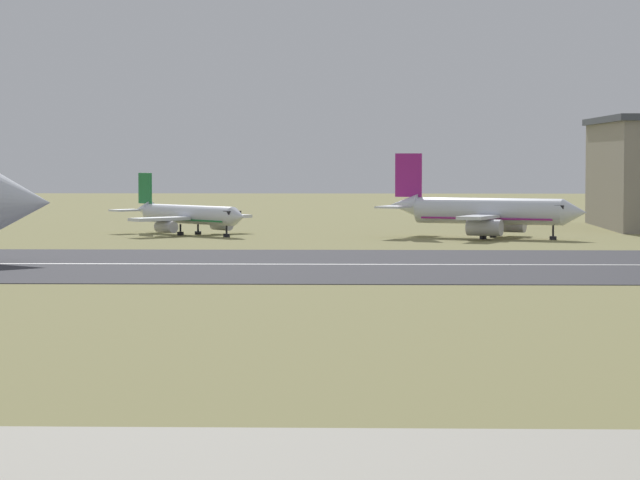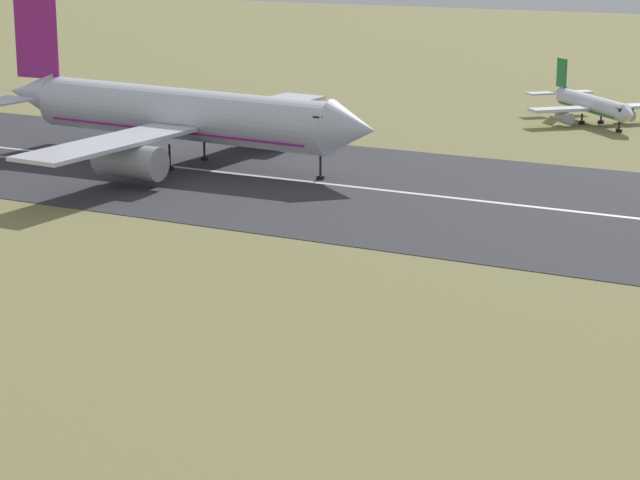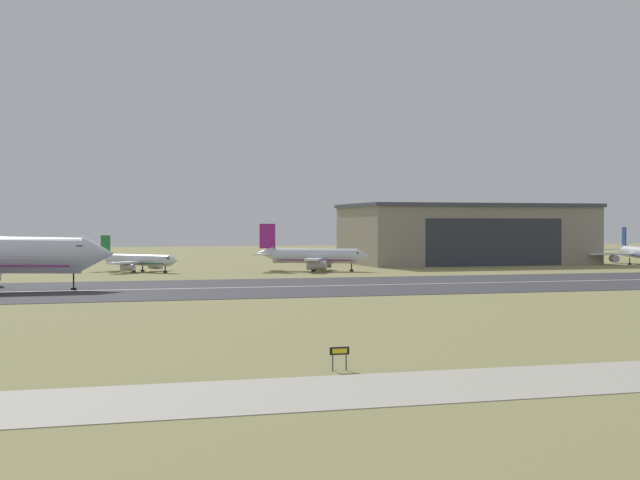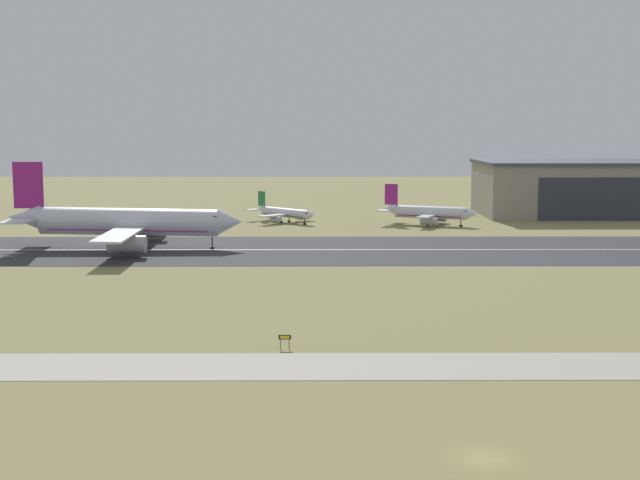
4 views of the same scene
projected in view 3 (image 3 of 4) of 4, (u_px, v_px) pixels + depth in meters
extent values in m
plane|color=olive|center=(426.00, 326.00, 89.77)|extent=(643.97, 643.97, 0.00)
cube|color=#333338|center=(291.00, 287.00, 145.14)|extent=(403.97, 42.85, 0.06)
cube|color=silver|center=(291.00, 286.00, 145.13)|extent=(363.57, 0.70, 0.01)
cube|color=#A8A393|center=(606.00, 377.00, 59.56)|extent=(302.97, 10.74, 0.05)
cube|color=gray|center=(466.00, 236.00, 231.92)|extent=(60.30, 33.33, 14.49)
cube|color=#424751|center=(466.00, 206.00, 231.78)|extent=(61.30, 34.33, 0.90)
cube|color=#2D333D|center=(495.00, 242.00, 215.85)|extent=(36.18, 0.12, 11.59)
cone|color=silver|center=(98.00, 253.00, 138.61)|extent=(5.18, 5.64, 5.67)
cube|color=black|center=(80.00, 246.00, 137.82)|extent=(1.15, 4.76, 0.46)
cylinder|color=black|center=(74.00, 281.00, 137.65)|extent=(0.24, 0.24, 2.87)
cylinder|color=black|center=(74.00, 289.00, 137.67)|extent=(0.84, 0.84, 0.44)
cylinder|color=silver|center=(139.00, 260.00, 189.69)|extent=(13.53, 13.52, 2.36)
cone|color=silver|center=(174.00, 261.00, 185.05)|extent=(3.17, 3.17, 2.36)
cone|color=silver|center=(104.00, 257.00, 194.48)|extent=(3.50, 3.50, 2.12)
cube|color=black|center=(169.00, 258.00, 185.62)|extent=(2.19, 2.19, 0.44)
cube|color=#1E7238|center=(139.00, 263.00, 189.70)|extent=(12.26, 12.25, 0.20)
cube|color=silver|center=(124.00, 263.00, 185.10)|extent=(7.37, 7.37, 0.40)
cylinder|color=#A8A8B2|center=(128.00, 267.00, 185.40)|extent=(3.20, 3.20, 1.46)
cube|color=silver|center=(155.00, 261.00, 193.96)|extent=(7.37, 7.37, 0.40)
cylinder|color=#A8A8B2|center=(155.00, 266.00, 193.18)|extent=(3.20, 3.20, 1.46)
cube|color=#1E7238|center=(106.00, 244.00, 194.22)|extent=(2.01, 2.01, 4.01)
cube|color=silver|center=(95.00, 258.00, 191.87)|extent=(4.14, 4.14, 0.24)
cube|color=silver|center=(114.00, 257.00, 197.07)|extent=(4.14, 4.14, 0.24)
cylinder|color=black|center=(165.00, 270.00, 186.20)|extent=(0.24, 0.24, 1.42)
cylinder|color=black|center=(165.00, 272.00, 186.20)|extent=(0.84, 0.84, 0.44)
cylinder|color=black|center=(134.00, 269.00, 188.57)|extent=(0.24, 0.24, 1.42)
cylinder|color=black|center=(134.00, 271.00, 188.58)|extent=(0.84, 0.84, 0.44)
cylinder|color=black|center=(143.00, 268.00, 191.03)|extent=(0.24, 0.24, 1.42)
cylinder|color=black|center=(143.00, 271.00, 191.04)|extent=(0.84, 0.84, 0.44)
cylinder|color=silver|center=(637.00, 252.00, 223.14)|extent=(8.98, 19.64, 2.83)
cone|color=silver|center=(623.00, 249.00, 234.69)|extent=(3.49, 4.03, 2.54)
cube|color=navy|center=(637.00, 255.00, 223.15)|extent=(8.21, 17.72, 0.20)
cube|color=silver|center=(610.00, 254.00, 223.10)|extent=(10.97, 6.28, 0.40)
cylinder|color=#A8A8B2|center=(614.00, 259.00, 222.46)|extent=(2.83, 4.04, 1.75)
cube|color=navy|center=(624.00, 236.00, 234.12)|extent=(1.25, 3.01, 4.81)
cube|color=silver|center=(610.00, 249.00, 234.77)|extent=(4.96, 3.93, 0.24)
cube|color=silver|center=(637.00, 249.00, 234.40)|extent=(4.96, 3.93, 0.24)
cylinder|color=black|center=(630.00, 261.00, 223.37)|extent=(0.24, 0.24, 1.78)
cylinder|color=black|center=(630.00, 264.00, 223.38)|extent=(0.84, 0.84, 0.44)
cylinder|color=silver|center=(315.00, 256.00, 193.28)|extent=(18.14, 10.07, 3.18)
cone|color=silver|center=(364.00, 256.00, 191.93)|extent=(3.87, 4.04, 3.18)
cone|color=silver|center=(265.00, 253.00, 194.68)|extent=(4.63, 4.12, 2.86)
cube|color=black|center=(356.00, 253.00, 192.12)|extent=(2.06, 2.92, 0.44)
cube|color=#991E7A|center=(315.00, 260.00, 193.30)|extent=(16.39, 9.21, 0.20)
cube|color=silver|center=(313.00, 259.00, 188.00)|extent=(5.65, 7.98, 0.40)
cylinder|color=#A8A8B2|center=(317.00, 265.00, 188.53)|extent=(4.57, 3.42, 1.97)
cube|color=silver|center=(320.00, 258.00, 198.49)|extent=(5.65, 7.98, 0.40)
cylinder|color=#A8A8B2|center=(322.00, 263.00, 197.84)|extent=(4.57, 3.42, 1.97)
cube|color=#991E7A|center=(267.00, 236.00, 194.54)|extent=(3.29, 1.60, 5.40)
cube|color=silver|center=(262.00, 254.00, 190.67)|extent=(4.68, 5.66, 0.24)
cube|color=silver|center=(269.00, 253.00, 198.64)|extent=(4.68, 5.66, 0.24)
cylinder|color=black|center=(352.00, 267.00, 192.31)|extent=(0.24, 0.24, 1.73)
cylinder|color=black|center=(352.00, 270.00, 192.32)|extent=(0.84, 0.84, 0.44)
cylinder|color=black|center=(313.00, 268.00, 191.45)|extent=(0.24, 0.24, 1.73)
cylinder|color=black|center=(313.00, 271.00, 191.46)|extent=(0.84, 0.84, 0.44)
cylinder|color=black|center=(316.00, 267.00, 195.23)|extent=(0.24, 0.24, 1.73)
cylinder|color=black|center=(316.00, 270.00, 195.24)|extent=(0.84, 0.84, 0.44)
cylinder|color=#4C4C51|center=(333.00, 363.00, 62.18)|extent=(0.10, 0.10, 1.10)
cylinder|color=#4C4C51|center=(346.00, 362.00, 62.45)|extent=(0.10, 0.10, 1.10)
cube|color=black|center=(339.00, 351.00, 62.30)|extent=(1.41, 0.12, 0.55)
cube|color=yellow|center=(340.00, 351.00, 62.24)|extent=(1.07, 0.02, 0.33)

